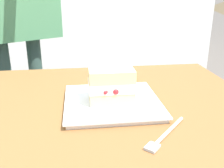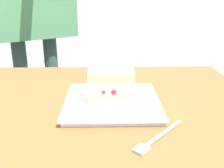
# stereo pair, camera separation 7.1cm
# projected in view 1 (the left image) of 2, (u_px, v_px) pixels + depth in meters

# --- Properties ---
(dessert_plate) EXTENTS (0.26, 0.26, 0.02)m
(dessert_plate) POSITION_uv_depth(u_px,v_px,m) (112.00, 102.00, 0.73)
(dessert_plate) COLOR white
(dessert_plate) RESTS_ON patio_table
(cake_slice) EXTENTS (0.12, 0.08, 0.09)m
(cake_slice) POSITION_uv_depth(u_px,v_px,m) (111.00, 85.00, 0.71)
(cake_slice) COLOR #EAD18C
(cake_slice) RESTS_ON dessert_plate
(dessert_fork) EXTENTS (0.13, 0.13, 0.01)m
(dessert_fork) POSITION_uv_depth(u_px,v_px,m) (165.00, 135.00, 0.58)
(dessert_fork) COLOR silver
(dessert_fork) RESTS_ON patio_table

